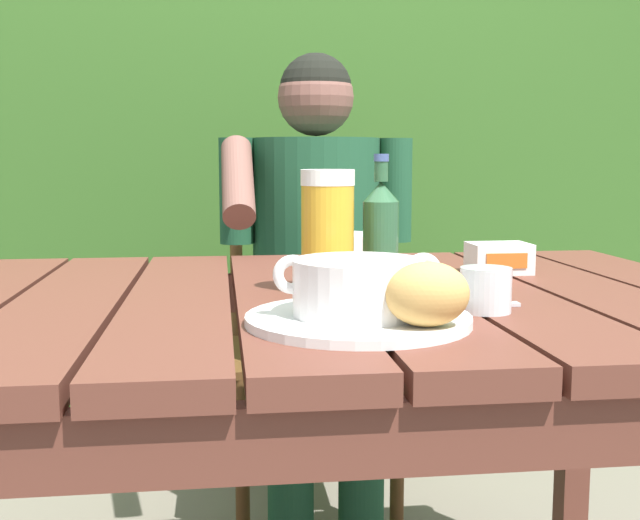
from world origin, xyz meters
The scene contains 13 objects.
dining_table centered at (0.00, 0.00, 0.68)m, with size 1.48×0.96×0.77m.
hedge_backdrop centered at (-0.19, 1.69, 1.16)m, with size 3.89×0.97×2.49m.
chair_near_diner centered at (0.14, 0.92, 0.48)m, with size 0.43×0.43×1.02m.
person_eating centered at (0.14, 0.72, 0.73)m, with size 0.48×0.47×1.23m.
serving_plate centered at (0.07, -0.25, 0.77)m, with size 0.29×0.29×0.01m.
soup_bowl centered at (0.07, -0.25, 0.82)m, with size 0.22×0.17×0.08m.
bread_roll centered at (0.14, -0.33, 0.82)m, with size 0.10×0.08×0.08m.
beer_glass centered at (0.06, -0.02, 0.86)m, with size 0.08×0.08×0.19m.
beer_bottle centered at (0.16, 0.02, 0.86)m, with size 0.06×0.06×0.22m.
water_glass_small centered at (0.26, -0.19, 0.80)m, with size 0.07×0.07×0.06m.
butter_tub centered at (0.41, 0.16, 0.80)m, with size 0.11×0.08×0.06m.
table_knife centered at (0.22, -0.15, 0.77)m, with size 0.17×0.02×0.01m.
diner_bowl centered at (0.14, 0.37, 0.80)m, with size 0.15×0.15×0.06m.
Camera 1 is at (-0.10, -1.22, 0.98)m, focal length 44.20 mm.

